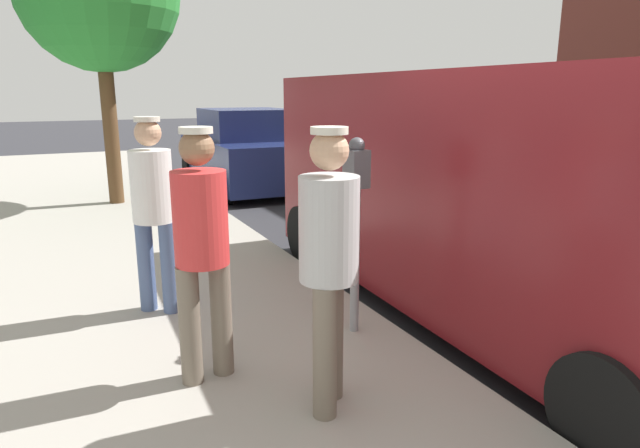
{
  "coord_description": "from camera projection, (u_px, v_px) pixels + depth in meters",
  "views": [
    {
      "loc": [
        3.35,
        2.51,
        1.99
      ],
      "look_at": [
        1.65,
        -0.98,
        1.05
      ],
      "focal_mm": 30.63,
      "sensor_mm": 36.0,
      "label": 1
    }
  ],
  "objects": [
    {
      "name": "pedestrian_in_red",
      "position": [
        202.0,
        241.0,
        3.4
      ],
      "size": [
        0.36,
        0.34,
        1.64
      ],
      "color": "#726656",
      "rests_on": "sidewalk_slab"
    },
    {
      "name": "pedestrian_in_gray",
      "position": [
        329.0,
        254.0,
        3.08
      ],
      "size": [
        0.34,
        0.34,
        1.66
      ],
      "color": "#726656",
      "rests_on": "sidewalk_slab"
    },
    {
      "name": "ground_plane",
      "position": [
        575.0,
        365.0,
        4.09
      ],
      "size": [
        80.0,
        80.0,
        0.0
      ],
      "primitive_type": "plane",
      "color": "#2D2D33"
    },
    {
      "name": "parked_sedan_behind",
      "position": [
        245.0,
        152.0,
        11.5
      ],
      "size": [
        2.06,
        4.45,
        1.65
      ],
      "color": "navy",
      "rests_on": "ground"
    },
    {
      "name": "pedestrian_in_white",
      "position": [
        153.0,
        204.0,
        4.5
      ],
      "size": [
        0.34,
        0.34,
        1.65
      ],
      "color": "#4C608C",
      "rests_on": "sidewalk_slab"
    },
    {
      "name": "parked_van",
      "position": [
        491.0,
        188.0,
        4.89
      ],
      "size": [
        2.24,
        5.25,
        2.15
      ],
      "color": "maroon",
      "rests_on": "ground"
    },
    {
      "name": "parking_meter_near",
      "position": [
        356.0,
        203.0,
        4.09
      ],
      "size": [
        0.14,
        0.18,
        1.52
      ],
      "color": "gray",
      "rests_on": "sidewalk_slab"
    }
  ]
}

